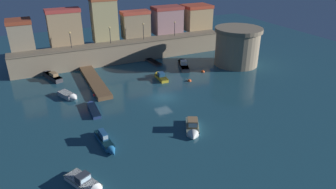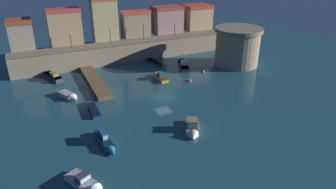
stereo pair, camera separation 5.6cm
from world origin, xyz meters
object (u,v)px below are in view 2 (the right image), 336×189
at_px(moored_boat_4, 183,64).
at_px(moored_boat_8, 150,60).
at_px(quay_lamp_1, 110,32).
at_px(quay_lamp_3, 175,26).
at_px(fortress_tower, 237,46).
at_px(quay_lamp_0, 70,37).
at_px(mooring_buoy_1, 203,72).
at_px(moored_boat_5, 93,108).
at_px(moored_boat_7, 88,185).
at_px(mooring_buoy_2, 189,81).
at_px(moored_boat_2, 106,142).
at_px(moored_boat_1, 69,96).
at_px(moored_boat_6, 193,129).
at_px(moored_boat_3, 51,75).
at_px(mooring_buoy_0, 95,95).
at_px(quay_lamp_2, 143,29).
at_px(moored_boat_0, 160,76).

bearing_deg(moored_boat_4, moored_boat_8, 57.87).
height_order(quay_lamp_1, quay_lamp_3, quay_lamp_1).
bearing_deg(quay_lamp_3, fortress_tower, -54.18).
distance_m(quay_lamp_0, mooring_buoy_1, 26.95).
xyz_separation_m(moored_boat_5, moored_boat_8, (16.34, 17.12, -0.03)).
xyz_separation_m(moored_boat_7, mooring_buoy_2, (22.91, 20.49, -0.36)).
distance_m(moored_boat_2, mooring_buoy_2, 23.69).
bearing_deg(moored_boat_1, moored_boat_6, 13.90).
bearing_deg(moored_boat_7, moored_boat_3, 154.09).
relative_size(moored_boat_1, moored_boat_6, 0.86).
relative_size(mooring_buoy_0, mooring_buoy_2, 0.98).
xyz_separation_m(quay_lamp_3, moored_boat_1, (-26.00, -13.96, -6.11)).
bearing_deg(quay_lamp_1, mooring_buoy_0, -116.02).
bearing_deg(quay_lamp_3, quay_lamp_2, 180.00).
relative_size(quay_lamp_0, quay_lamp_3, 1.00).
bearing_deg(moored_boat_6, mooring_buoy_0, -124.85).
xyz_separation_m(fortress_tower, moored_boat_0, (-17.63, -0.33, -3.52)).
relative_size(quay_lamp_0, moored_boat_8, 0.45).
relative_size(moored_boat_7, mooring_buoy_0, 7.63).
bearing_deg(moored_boat_6, quay_lamp_2, -162.88).
bearing_deg(quay_lamp_3, moored_boat_4, -104.57).
xyz_separation_m(quay_lamp_3, mooring_buoy_2, (-4.75, -15.92, -6.50)).
height_order(moored_boat_1, moored_boat_5, moored_boat_1).
distance_m(moored_boat_7, mooring_buoy_2, 30.74).
bearing_deg(quay_lamp_0, mooring_buoy_2, -41.39).
bearing_deg(quay_lamp_1, quay_lamp_0, -180.00).
bearing_deg(moored_boat_1, moored_boat_0, 72.69).
xyz_separation_m(moored_boat_6, moored_boat_8, (5.69, 29.14, -0.21)).
relative_size(quay_lamp_1, moored_boat_4, 0.48).
height_order(moored_boat_3, mooring_buoy_0, moored_boat_3).
height_order(quay_lamp_0, moored_boat_0, quay_lamp_0).
xyz_separation_m(moored_boat_1, moored_boat_6, (13.19, -17.53, 0.09)).
bearing_deg(moored_boat_7, moored_boat_8, 123.02).
bearing_deg(moored_boat_3, quay_lamp_2, -98.38).
height_order(moored_boat_0, moored_boat_6, moored_boat_6).
height_order(quay_lamp_3, moored_boat_8, quay_lamp_3).
bearing_deg(moored_boat_1, mooring_buoy_1, 69.20).
relative_size(quay_lamp_1, moored_boat_3, 0.51).
distance_m(moored_boat_7, mooring_buoy_0, 22.55).
xyz_separation_m(moored_boat_0, mooring_buoy_0, (-12.94, -2.35, -0.43)).
xyz_separation_m(quay_lamp_2, moored_boat_1, (-18.50, -13.96, -6.29)).
height_order(moored_boat_0, moored_boat_5, moored_boat_0).
relative_size(quay_lamp_3, moored_boat_7, 0.58).
bearing_deg(moored_boat_2, quay_lamp_1, 158.03).
relative_size(moored_boat_2, moored_boat_3, 0.89).
bearing_deg(moored_boat_5, fortress_tower, -75.80).
bearing_deg(moored_boat_5, moored_boat_0, -62.48).
height_order(moored_boat_8, mooring_buoy_1, moored_boat_8).
relative_size(moored_boat_5, moored_boat_6, 1.12).
distance_m(quay_lamp_0, moored_boat_2, 30.27).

